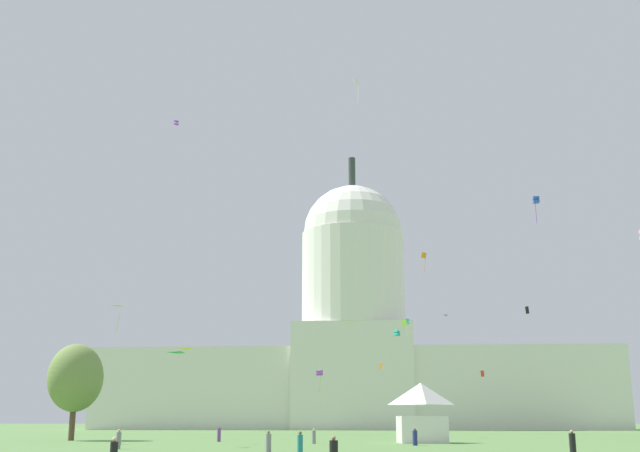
{
  "coord_description": "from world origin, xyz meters",
  "views": [
    {
      "loc": [
        5.4,
        -30.39,
        2.48
      ],
      "look_at": [
        -4.77,
        94.1,
        33.48
      ],
      "focal_mm": 43.75,
      "sensor_mm": 36.0,
      "label": 1
    }
  ],
  "objects": [
    {
      "name": "capitol_building",
      "position": [
        -2.15,
        165.26,
        20.3
      ],
      "size": [
        126.12,
        26.02,
        69.54
      ],
      "color": "silver",
      "rests_on": "ground_plane"
    },
    {
      "name": "event_tent",
      "position": [
        9.27,
        56.27,
        3.18
      ],
      "size": [
        5.71,
        5.23,
        6.29
      ],
      "rotation": [
        0.0,
        0.0,
        0.12
      ],
      "color": "white",
      "rests_on": "ground_plane"
    },
    {
      "name": "tree_west_mid",
      "position": [
        -31.76,
        62.33,
        7.29
      ],
      "size": [
        9.16,
        9.17,
        11.37
      ],
      "color": "brown",
      "rests_on": "ground_plane"
    },
    {
      "name": "person_white_aisle_center",
      "position": [
        -21.18,
        48.32,
        0.68
      ],
      "size": [
        0.63,
        0.63,
        1.52
      ],
      "rotation": [
        0.0,
        0.0,
        1.06
      ],
      "color": "silver",
      "rests_on": "ground_plane"
    },
    {
      "name": "person_grey_lawn_far_left",
      "position": [
        -3.6,
        31.12,
        0.72
      ],
      "size": [
        0.61,
        0.61,
        1.6
      ],
      "rotation": [
        0.0,
        0.0,
        5.42
      ],
      "color": "gray",
      "rests_on": "ground_plane"
    },
    {
      "name": "person_navy_mid_right",
      "position": [
        8.2,
        47.81,
        0.73
      ],
      "size": [
        0.57,
        0.57,
        1.63
      ],
      "rotation": [
        0.0,
        0.0,
        4.98
      ],
      "color": "navy",
      "rests_on": "ground_plane"
    },
    {
      "name": "person_teal_back_right",
      "position": [
        -0.18,
        21.95,
        0.79
      ],
      "size": [
        0.51,
        0.51,
        1.71
      ],
      "rotation": [
        0.0,
        0.0,
        4.05
      ],
      "color": "#1E757A",
      "rests_on": "ground_plane"
    },
    {
      "name": "person_black_front_left",
      "position": [
        19.06,
        30.22,
        0.77
      ],
      "size": [
        0.62,
        0.62,
        1.71
      ],
      "rotation": [
        0.0,
        0.0,
        1.12
      ],
      "color": "black",
      "rests_on": "ground_plane"
    },
    {
      "name": "person_purple_lawn_far_right",
      "position": [
        -13.29,
        58.9,
        0.78
      ],
      "size": [
        0.56,
        0.56,
        1.7
      ],
      "rotation": [
        0.0,
        0.0,
        2.07
      ],
      "color": "#703D93",
      "rests_on": "ground_plane"
    },
    {
      "name": "person_grey_mid_center",
      "position": [
        -17.21,
        36.38,
        0.75
      ],
      "size": [
        0.49,
        0.49,
        1.64
      ],
      "rotation": [
        0.0,
        0.0,
        5.01
      ],
      "color": "gray",
      "rests_on": "ground_plane"
    },
    {
      "name": "person_grey_deep_crowd",
      "position": [
        -2.02,
        52.59,
        0.7
      ],
      "size": [
        0.54,
        0.54,
        1.53
      ],
      "rotation": [
        0.0,
        0.0,
        5.81
      ],
      "color": "gray",
      "rests_on": "ground_plane"
    },
    {
      "name": "kite_violet_high",
      "position": [
        -31.58,
        100.03,
        54.88
      ],
      "size": [
        1.06,
        1.06,
        1.07
      ],
      "rotation": [
        0.0,
        0.0,
        3.93
      ],
      "color": "purple"
    },
    {
      "name": "kite_orange_low",
      "position": [
        4.59,
        141.26,
        13.53
      ],
      "size": [
        0.83,
        0.53,
        1.46
      ],
      "rotation": [
        0.0,
        0.0,
        5.25
      ],
      "color": "orange"
    },
    {
      "name": "kite_white_high",
      "position": [
        2.98,
        49.09,
        38.27
      ],
      "size": [
        0.78,
        0.77,
        2.98
      ],
      "rotation": [
        0.0,
        0.0,
        3.3
      ],
      "color": "white"
    },
    {
      "name": "kite_lime_mid",
      "position": [
        9.44,
        121.9,
        20.58
      ],
      "size": [
        0.94,
        0.68,
        2.3
      ],
      "rotation": [
        0.0,
        0.0,
        1.78
      ],
      "color": "#8CD133"
    },
    {
      "name": "kite_green_low",
      "position": [
        -13.69,
        42.18,
        8.24
      ],
      "size": [
        1.7,
        1.69,
        0.22
      ],
      "rotation": [
        0.0,
        0.0,
        0.77
      ],
      "color": "green"
    },
    {
      "name": "kite_gold_mid",
      "position": [
        -34.87,
        84.74,
        18.76
      ],
      "size": [
        1.61,
        1.28,
        3.9
      ],
      "rotation": [
        0.0,
        0.0,
        0.53
      ],
      "color": "gold"
    },
    {
      "name": "kite_turquoise_low",
      "position": [
        7.33,
        85.36,
        14.79
      ],
      "size": [
        0.99,
        1.0,
        0.85
      ],
      "rotation": [
        0.0,
        0.0,
        5.57
      ],
      "color": "teal"
    },
    {
      "name": "kite_yellow_low",
      "position": [
        -15.11,
        50.56,
        9.49
      ],
      "size": [
        1.25,
        1.17,
        0.21
      ],
      "rotation": [
        0.0,
        0.0,
        0.69
      ],
      "color": "yellow"
    },
    {
      "name": "kite_blue_mid",
      "position": [
        25.17,
        67.47,
        29.67
      ],
      "size": [
        0.78,
        0.79,
        3.52
      ],
      "rotation": [
        0.0,
        0.0,
        6.26
      ],
      "color": "blue"
    },
    {
      "name": "kite_cyan_mid",
      "position": [
        10.46,
        139.89,
        23.06
      ],
      "size": [
        0.96,
        0.96,
        4.18
      ],
      "rotation": [
        0.0,
        0.0,
        4.76
      ],
      "color": "#33BCDB"
    },
    {
      "name": "kite_red_low",
      "position": [
        26.61,
        143.85,
        12.07
      ],
      "size": [
        0.79,
        0.61,
        1.32
      ],
      "rotation": [
        0.0,
        0.0,
        5.12
      ],
      "color": "red"
    },
    {
      "name": "kite_black_mid",
      "position": [
        29.77,
        103.79,
        20.45
      ],
      "size": [
        0.73,
        0.45,
        1.31
      ],
      "rotation": [
        0.0,
        0.0,
        5.83
      ],
      "color": "black"
    },
    {
      "name": "kite_magenta_mid",
      "position": [
        16.38,
        114.81,
        20.85
      ],
      "size": [
        0.89,
        1.71,
        0.21
      ],
      "rotation": [
        0.0,
        0.0,
        4.78
      ],
      "color": "#D1339E"
    },
    {
      "name": "kite_violet_low",
      "position": [
        -4.62,
        91.53,
        9.36
      ],
      "size": [
        1.03,
        1.05,
        3.39
      ],
      "rotation": [
        0.0,
        0.0,
        5.86
      ],
      "color": "purple"
    },
    {
      "name": "kite_orange_mid",
      "position": [
        13.45,
        118.51,
        32.85
      ],
      "size": [
        1.14,
        0.57,
        4.32
      ],
      "rotation": [
        0.0,
        0.0,
        2.5
      ],
      "color": "orange"
    }
  ]
}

